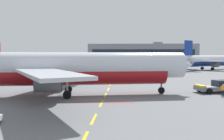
{
  "coord_description": "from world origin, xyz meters",
  "views": [
    {
      "loc": [
        20.78,
        -9.12,
        5.75
      ],
      "look_at": [
        19.0,
        27.18,
        3.69
      ],
      "focal_mm": 41.19,
      "sensor_mm": 36.0,
      "label": 1
    }
  ],
  "objects_px": {
    "airliner_foreground": "(78,68)",
    "airliner_mid_left": "(210,61)",
    "ground_crew_worker": "(223,89)",
    "pushback_tug": "(217,87)"
  },
  "relations": [
    {
      "from": "pushback_tug",
      "to": "airliner_mid_left",
      "type": "distance_m",
      "value": 68.19
    },
    {
      "from": "pushback_tug",
      "to": "airliner_mid_left",
      "type": "height_order",
      "value": "airliner_mid_left"
    },
    {
      "from": "airliner_mid_left",
      "to": "ground_crew_worker",
      "type": "xyz_separation_m",
      "value": [
        -20.38,
        -68.7,
        -2.75
      ]
    },
    {
      "from": "pushback_tug",
      "to": "ground_crew_worker",
      "type": "bearing_deg",
      "value": -96.41
    },
    {
      "from": "pushback_tug",
      "to": "airliner_mid_left",
      "type": "bearing_deg",
      "value": 72.95
    },
    {
      "from": "pushback_tug",
      "to": "ground_crew_worker",
      "type": "distance_m",
      "value": 3.58
    },
    {
      "from": "airliner_foreground",
      "to": "airliner_mid_left",
      "type": "height_order",
      "value": "airliner_foreground"
    },
    {
      "from": "airliner_foreground",
      "to": "ground_crew_worker",
      "type": "relative_size",
      "value": 20.89
    },
    {
      "from": "airliner_mid_left",
      "to": "pushback_tug",
      "type": "bearing_deg",
      "value": -107.05
    },
    {
      "from": "ground_crew_worker",
      "to": "airliner_mid_left",
      "type": "bearing_deg",
      "value": 73.48
    }
  ]
}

